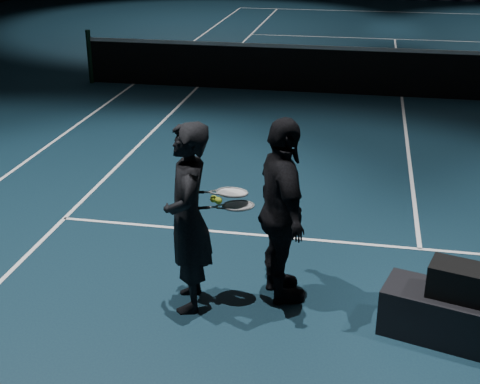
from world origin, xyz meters
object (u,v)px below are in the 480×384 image
(player_b, at_px, (282,212))
(player_a, at_px, (188,218))
(player_bench, at_px, (468,321))
(racket_upper, at_px, (232,192))
(racket_bag, at_px, (473,284))
(tennis_balls, at_px, (216,198))
(racket_lower, at_px, (238,206))

(player_b, bearing_deg, player_a, 86.16)
(player_bench, distance_m, racket_upper, 2.28)
(racket_bag, xyz_separation_m, racket_upper, (-2.08, 0.32, 0.51))
(player_a, bearing_deg, player_b, 96.46)
(player_a, distance_m, tennis_balls, 0.31)
(player_bench, bearing_deg, tennis_balls, -170.18)
(racket_bag, xyz_separation_m, tennis_balls, (-2.20, 0.24, 0.49))
(player_bench, xyz_separation_m, racket_upper, (-2.08, 0.32, 0.87))
(racket_bag, relative_size, player_a, 0.40)
(player_a, xyz_separation_m, racket_lower, (0.42, 0.15, 0.09))
(racket_bag, xyz_separation_m, player_a, (-2.44, 0.15, 0.31))
(player_bench, distance_m, racket_lower, 2.18)
(player_bench, xyz_separation_m, player_a, (-2.44, 0.15, 0.67))
(racket_lower, xyz_separation_m, racket_upper, (-0.06, 0.02, 0.11))
(player_b, xyz_separation_m, racket_upper, (-0.44, -0.11, 0.20))
(racket_lower, xyz_separation_m, tennis_balls, (-0.19, -0.06, 0.09))
(player_a, relative_size, tennis_balls, 14.65)
(player_a, xyz_separation_m, racket_upper, (0.36, 0.17, 0.20))
(racket_bag, height_order, player_a, player_a)
(tennis_balls, bearing_deg, player_b, 19.25)
(player_a, height_order, tennis_balls, player_a)
(player_a, height_order, player_b, same)
(racket_upper, bearing_deg, racket_lower, -42.66)
(racket_lower, relative_size, racket_upper, 1.00)
(player_a, bearing_deg, tennis_balls, 97.58)
(player_b, relative_size, racket_upper, 2.59)
(player_a, bearing_deg, racket_upper, 102.17)
(racket_upper, xyz_separation_m, tennis_balls, (-0.12, -0.08, -0.03))
(racket_lower, bearing_deg, tennis_balls, 178.53)
(player_a, height_order, racket_upper, player_a)
(racket_upper, bearing_deg, player_bench, -32.46)
(racket_bag, distance_m, player_a, 2.47)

